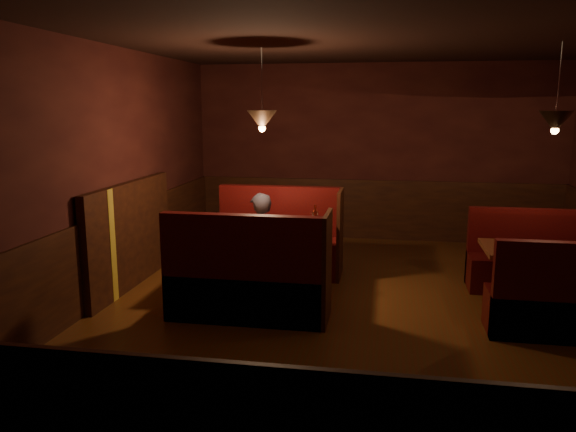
% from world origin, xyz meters
% --- Properties ---
extents(room, '(6.02, 7.02, 2.92)m').
position_xyz_m(room, '(-0.28, 0.04, 1.05)').
color(room, '#602B11').
rests_on(room, ground).
extents(main_table, '(1.54, 0.93, 1.08)m').
position_xyz_m(main_table, '(-1.23, 0.42, 0.63)').
color(main_table, brown).
rests_on(main_table, ground).
extents(main_bench_far, '(1.69, 0.60, 1.15)m').
position_xyz_m(main_bench_far, '(-1.21, 1.29, 0.37)').
color(main_bench_far, black).
rests_on(main_bench_far, ground).
extents(main_bench_near, '(1.69, 0.60, 1.15)m').
position_xyz_m(main_bench_near, '(-1.21, -0.46, 0.37)').
color(main_bench_near, black).
rests_on(main_bench_near, ground).
extents(second_table, '(1.25, 0.80, 0.70)m').
position_xyz_m(second_table, '(1.86, 0.33, 0.52)').
color(second_table, brown).
rests_on(second_table, ground).
extents(second_bench_far, '(1.38, 0.52, 0.99)m').
position_xyz_m(second_bench_far, '(1.89, 1.08, 0.31)').
color(second_bench_far, black).
rests_on(second_bench_far, ground).
extents(second_bench_near, '(1.38, 0.52, 0.99)m').
position_xyz_m(second_bench_near, '(1.89, -0.41, 0.31)').
color(second_bench_near, black).
rests_on(second_bench_near, ground).
extents(diner_a, '(0.63, 0.54, 1.47)m').
position_xyz_m(diner_a, '(-1.43, 1.05, 0.73)').
color(diner_a, '#2B2A35').
rests_on(diner_a, ground).
extents(diner_b, '(0.84, 0.76, 1.39)m').
position_xyz_m(diner_b, '(-1.18, -0.22, 0.70)').
color(diner_b, '#3B2C23').
rests_on(diner_b, ground).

